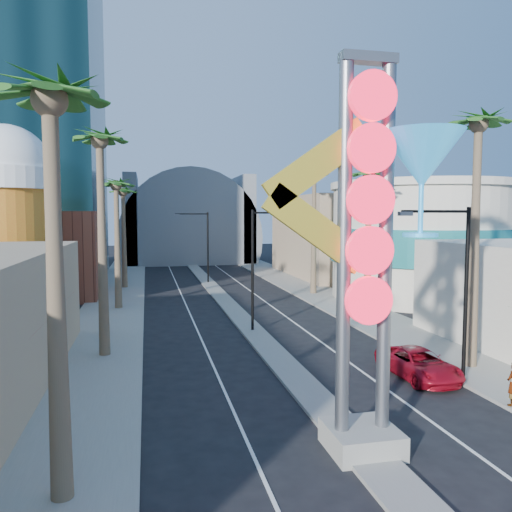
{
  "coord_description": "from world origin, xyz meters",
  "views": [
    {
      "loc": [
        -6.7,
        -11.5,
        7.62
      ],
      "look_at": [
        0.2,
        19.85,
        5.01
      ],
      "focal_mm": 35.0,
      "sensor_mm": 36.0,
      "label": 1
    }
  ],
  "objects": [
    {
      "name": "ground",
      "position": [
        0.0,
        0.0,
        0.0
      ],
      "size": [
        240.0,
        240.0,
        0.0
      ],
      "primitive_type": "plane",
      "color": "black",
      "rests_on": "ground"
    },
    {
      "name": "sidewalk_west",
      "position": [
        -9.5,
        35.0,
        0.07
      ],
      "size": [
        5.0,
        100.0,
        0.15
      ],
      "primitive_type": "cube",
      "color": "gray",
      "rests_on": "ground"
    },
    {
      "name": "sidewalk_east",
      "position": [
        9.5,
        35.0,
        0.07
      ],
      "size": [
        5.0,
        100.0,
        0.15
      ],
      "primitive_type": "cube",
      "color": "gray",
      "rests_on": "ground"
    },
    {
      "name": "median",
      "position": [
        0.0,
        38.0,
        0.07
      ],
      "size": [
        1.6,
        84.0,
        0.15
      ],
      "primitive_type": "cube",
      "color": "gray",
      "rests_on": "ground"
    },
    {
      "name": "hotel_tower",
      "position": [
        -22.0,
        52.0,
        25.0
      ],
      "size": [
        20.0,
        20.0,
        50.0
      ],
      "primitive_type": "cube",
      "color": "black",
      "rests_on": "ground"
    },
    {
      "name": "brick_filler_west",
      "position": [
        -16.0,
        38.0,
        4.0
      ],
      "size": [
        10.0,
        10.0,
        8.0
      ],
      "primitive_type": "cube",
      "color": "brown",
      "rests_on": "ground"
    },
    {
      "name": "filler_east",
      "position": [
        16.0,
        48.0,
        5.0
      ],
      "size": [
        10.0,
        20.0,
        10.0
      ],
      "primitive_type": "cube",
      "color": "tan",
      "rests_on": "ground"
    },
    {
      "name": "beer_mug",
      "position": [
        -17.0,
        30.0,
        7.84
      ],
      "size": [
        7.0,
        7.0,
        14.5
      ],
      "color": "#C7511A",
      "rests_on": "ground"
    },
    {
      "name": "turquoise_building",
      "position": [
        18.0,
        30.0,
        5.25
      ],
      "size": [
        16.6,
        16.6,
        10.6
      ],
      "color": "beige",
      "rests_on": "ground"
    },
    {
      "name": "canopy",
      "position": [
        0.0,
        72.0,
        4.31
      ],
      "size": [
        22.0,
        16.0,
        22.0
      ],
      "color": "slate",
      "rests_on": "ground"
    },
    {
      "name": "neon_sign",
      "position": [
        0.82,
        2.96,
        7.31
      ],
      "size": [
        6.53,
        2.6,
        12.55
      ],
      "color": "gray",
      "rests_on": "ground"
    },
    {
      "name": "streetlight_0",
      "position": [
        0.55,
        20.0,
        4.88
      ],
      "size": [
        3.79,
        0.25,
        8.0
      ],
      "color": "black",
      "rests_on": "ground"
    },
    {
      "name": "streetlight_1",
      "position": [
        -0.55,
        44.0,
        4.88
      ],
      "size": [
        3.79,
        0.25,
        8.0
      ],
      "color": "black",
      "rests_on": "ground"
    },
    {
      "name": "streetlight_2",
      "position": [
        6.72,
        8.0,
        4.83
      ],
      "size": [
        3.45,
        0.25,
        8.0
      ],
      "color": "black",
      "rests_on": "ground"
    },
    {
      "name": "palm_0",
      "position": [
        -9.0,
        2.0,
        9.93
      ],
      "size": [
        2.4,
        2.4,
        11.7
      ],
      "color": "brown",
      "rests_on": "ground"
    },
    {
      "name": "palm_1",
      "position": [
        -9.0,
        16.0,
        10.82
      ],
      "size": [
        2.4,
        2.4,
        12.7
      ],
      "color": "brown",
      "rests_on": "ground"
    },
    {
      "name": "palm_2",
      "position": [
        -9.0,
        30.0,
        9.48
      ],
      "size": [
        2.4,
        2.4,
        11.2
      ],
      "color": "brown",
      "rests_on": "ground"
    },
    {
      "name": "palm_3",
      "position": [
        -9.0,
        42.0,
        9.48
      ],
      "size": [
        2.4,
        2.4,
        11.2
      ],
      "color": "brown",
      "rests_on": "ground"
    },
    {
      "name": "palm_5",
      "position": [
        9.0,
        10.0,
        11.27
      ],
      "size": [
        2.4,
        2.4,
        13.2
      ],
      "color": "brown",
      "rests_on": "ground"
    },
    {
      "name": "palm_6",
      "position": [
        9.0,
        22.0,
        9.93
      ],
      "size": [
        2.4,
        2.4,
        11.7
      ],
      "color": "brown",
      "rests_on": "ground"
    },
    {
      "name": "palm_7",
      "position": [
        9.0,
        34.0,
        10.82
      ],
      "size": [
        2.4,
        2.4,
        12.7
      ],
      "color": "brown",
      "rests_on": "ground"
    },
    {
      "name": "red_pickup",
      "position": [
        5.69,
        9.24,
        0.68
      ],
      "size": [
        2.5,
        4.98,
        1.35
      ],
      "primitive_type": "imported",
      "rotation": [
        0.0,
        0.0,
        0.05
      ],
      "color": "#AE0D20",
      "rests_on": "ground"
    }
  ]
}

